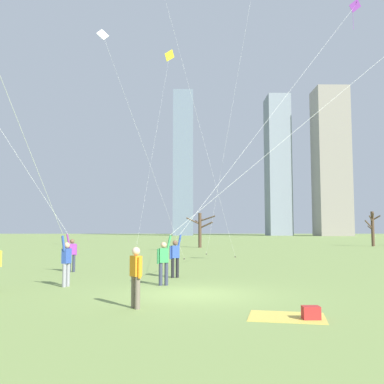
# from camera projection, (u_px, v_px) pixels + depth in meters

# --- Properties ---
(ground_plane) EXTENTS (400.00, 400.00, 0.00)m
(ground_plane) POSITION_uv_depth(u_px,v_px,m) (194.00, 294.00, 14.12)
(ground_plane) COLOR #7A934C
(kite_flyer_far_back_green) EXTENTS (1.34, 8.13, 9.27)m
(kite_flyer_far_back_green) POSITION_uv_depth(u_px,v_px,m) (49.00, 215.00, 14.55)
(kite_flyer_far_back_green) COLOR gray
(kite_flyer_far_back_green) RESTS_ON ground
(kite_flyer_foreground_left_red) EXTENTS (12.07, 4.89, 20.65)m
(kite_flyer_foreground_left_red) POSITION_uv_depth(u_px,v_px,m) (25.00, 178.00, 20.89)
(kite_flyer_foreground_left_red) COLOR #33384C
(kite_flyer_foreground_left_red) RESTS_ON ground
(kite_flyer_midfield_right_pink) EXTENTS (12.61, 4.23, 12.10)m
(kite_flyer_midfield_right_pink) POSITION_uv_depth(u_px,v_px,m) (221.00, 208.00, 17.27)
(kite_flyer_midfield_right_pink) COLOR #33384C
(kite_flyer_midfield_right_pink) RESTS_ON ground
(kite_flyer_midfield_center_purple) EXTENTS (12.47, 8.93, 17.45)m
(kite_flyer_midfield_center_purple) POSITION_uv_depth(u_px,v_px,m) (205.00, 214.00, 20.12)
(kite_flyer_midfield_center_purple) COLOR black
(kite_flyer_midfield_center_purple) RESTS_ON ground
(bystander_strolling_midfield) EXTENTS (0.36, 0.44, 1.62)m
(bystander_strolling_midfield) POSITION_uv_depth(u_px,v_px,m) (136.00, 274.00, 11.60)
(bystander_strolling_midfield) COLOR #726656
(bystander_strolling_midfield) RESTS_ON ground
(distant_kite_drifting_left_white) EXTENTS (5.75, 3.56, 15.11)m
(distant_kite_drifting_left_white) POSITION_uv_depth(u_px,v_px,m) (114.00, 67.00, 28.50)
(distant_kite_drifting_left_white) COLOR white
(distant_kite_drifting_left_white) RESTS_ON ground
(distant_kite_high_overhead_yellow) EXTENTS (2.99, 7.53, 20.32)m
(distant_kite_high_overhead_yellow) POSITION_uv_depth(u_px,v_px,m) (168.00, 65.00, 43.53)
(distant_kite_high_overhead_yellow) COLOR yellow
(distant_kite_high_overhead_yellow) RESTS_ON ground
(picnic_spot) EXTENTS (2.06, 1.76, 0.31)m
(picnic_spot) POSITION_uv_depth(u_px,v_px,m) (300.00, 314.00, 10.23)
(picnic_spot) COLOR #D8BF4C
(picnic_spot) RESTS_ON ground
(bare_tree_left_of_center) EXTENTS (1.98, 2.13, 4.34)m
(bare_tree_left_of_center) POSITION_uv_depth(u_px,v_px,m) (373.00, 227.00, 54.32)
(bare_tree_left_of_center) COLOR #4C3828
(bare_tree_left_of_center) RESTS_ON ground
(bare_tree_leftmost) EXTENTS (3.37, 2.28, 4.00)m
(bare_tree_leftmost) POSITION_uv_depth(u_px,v_px,m) (200.00, 228.00, 50.40)
(bare_tree_leftmost) COLOR #4C3828
(bare_tree_leftmost) RESTS_ON ground
(skyline_mid_tower_right) EXTENTS (7.10, 8.10, 51.74)m
(skyline_mid_tower_right) POSITION_uv_depth(u_px,v_px,m) (183.00, 163.00, 155.70)
(skyline_mid_tower_right) COLOR slate
(skyline_mid_tower_right) RESTS_ON ground
(skyline_wide_slab) EXTENTS (10.60, 10.13, 49.22)m
(skyline_wide_slab) POSITION_uv_depth(u_px,v_px,m) (331.00, 162.00, 144.42)
(skyline_wide_slab) COLOR gray
(skyline_wide_slab) RESTS_ON ground
(skyline_squat_block) EXTENTS (7.72, 10.74, 49.12)m
(skyline_squat_block) POSITION_uv_depth(u_px,v_px,m) (278.00, 166.00, 153.09)
(skyline_squat_block) COLOR gray
(skyline_squat_block) RESTS_ON ground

